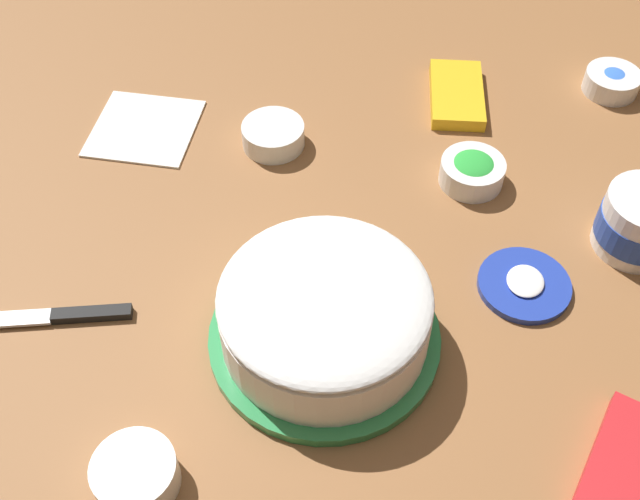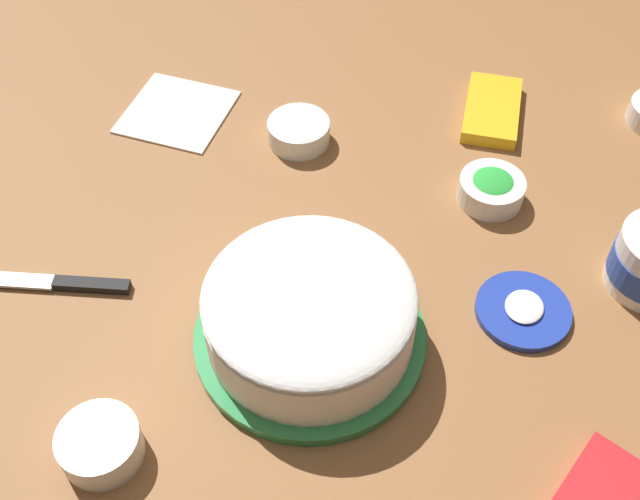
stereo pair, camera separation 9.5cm
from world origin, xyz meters
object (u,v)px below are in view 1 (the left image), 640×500
sprinkle_bowl_green (472,170)px  sprinkle_bowl_blue (612,81)px  sprinkle_bowl_rainbow (135,474)px  sprinkle_bowl_orange (273,135)px  spreading_knife (51,316)px  frosting_tub_lid (524,284)px  candy_box_lower (457,94)px  candy_box_upper (625,463)px  frosted_cake (325,317)px  paper_napkin (144,127)px

sprinkle_bowl_green → sprinkle_bowl_blue: 0.32m
sprinkle_bowl_green → sprinkle_bowl_rainbow: 0.60m
sprinkle_bowl_orange → sprinkle_bowl_green: bearing=-90.0°
spreading_knife → frosting_tub_lid: bearing=-69.8°
frosting_tub_lid → sprinkle_bowl_green: (0.17, 0.09, 0.01)m
frosting_tub_lid → sprinkle_bowl_rainbow: (-0.36, 0.36, 0.02)m
sprinkle_bowl_rainbow → candy_box_lower: sprinkle_bowl_rainbow is taller
sprinkle_bowl_orange → candy_box_upper: sprinkle_bowl_orange is taller
frosted_cake → sprinkle_bowl_rainbow: frosted_cake is taller
spreading_knife → sprinkle_bowl_orange: bearing=-23.8°
sprinkle_bowl_green → paper_napkin: size_ratio=0.60×
sprinkle_bowl_orange → sprinkle_bowl_blue: (0.26, -0.47, -0.00)m
paper_napkin → sprinkle_bowl_orange: bearing=-84.2°
spreading_knife → sprinkle_bowl_orange: (0.37, -0.16, 0.01)m
sprinkle_bowl_orange → paper_napkin: 0.20m
sprinkle_bowl_green → paper_napkin: sprinkle_bowl_green is taller
frosted_cake → spreading_knife: bearing=100.1°
sprinkle_bowl_orange → paper_napkin: sprinkle_bowl_orange is taller
sprinkle_bowl_green → frosting_tub_lid: bearing=-151.7°
sprinkle_bowl_orange → candy_box_lower: (0.17, -0.24, -0.01)m
spreading_knife → candy_box_lower: size_ratio=1.54×
sprinkle_bowl_blue → sprinkle_bowl_rainbow: bearing=150.4°
sprinkle_bowl_green → sprinkle_bowl_rainbow: size_ratio=1.02×
frosted_cake → candy_box_upper: (-0.07, -0.34, -0.04)m
sprinkle_bowl_orange → candy_box_upper: size_ratio=0.63×
frosting_tub_lid → sprinkle_bowl_rainbow: sprinkle_bowl_rainbow is taller
spreading_knife → candy_box_lower: bearing=-36.8°
frosting_tub_lid → candy_box_upper: (-0.21, -0.12, 0.00)m
sprinkle_bowl_orange → frosting_tub_lid: bearing=-114.0°
frosting_tub_lid → frosted_cake: bearing=123.0°
candy_box_upper → sprinkle_bowl_blue: bearing=18.1°
spreading_knife → sprinkle_bowl_green: sprinkle_bowl_green is taller
frosted_cake → candy_box_lower: frosted_cake is taller
sprinkle_bowl_orange → sprinkle_bowl_blue: size_ratio=1.07×
sprinkle_bowl_orange → candy_box_lower: sprinkle_bowl_orange is taller
candy_box_lower → sprinkle_bowl_blue: bearing=-80.4°
spreading_knife → sprinkle_bowl_blue: size_ratio=2.69×
candy_box_upper → candy_box_lower: bearing=40.5°
sprinkle_bowl_orange → sprinkle_bowl_green: (-0.00, -0.29, 0.00)m
frosting_tub_lid → spreading_knife: size_ratio=0.51×
frosted_cake → sprinkle_bowl_green: frosted_cake is taller
sprinkle_bowl_rainbow → sprinkle_bowl_blue: bearing=-29.6°
sprinkle_bowl_blue → candy_box_upper: (-0.64, -0.03, -0.01)m
paper_napkin → candy_box_upper: bearing=-117.2°
frosted_cake → sprinkle_bowl_green: bearing=-22.3°
frosting_tub_lid → sprinkle_bowl_orange: size_ratio=1.27×
frosted_cake → candy_box_upper: bearing=-101.5°
sprinkle_bowl_rainbow → paper_napkin: size_ratio=0.58×
spreading_knife → sprinkle_bowl_blue: 0.89m
frosting_tub_lid → sprinkle_bowl_blue: 0.44m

